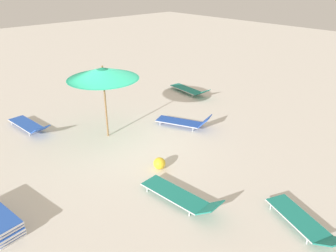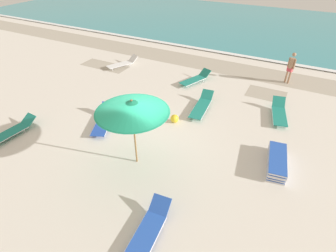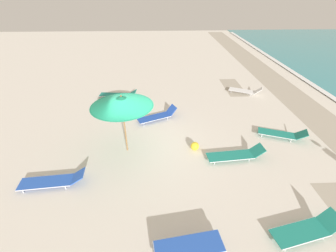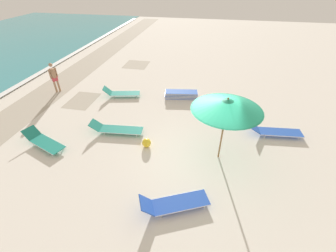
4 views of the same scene
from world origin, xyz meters
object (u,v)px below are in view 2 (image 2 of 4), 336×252
Objects in this scene: sun_lounger_mid_beach_solo at (279,113)px; sun_lounger_mid_beach_pair_a at (9,133)px; sun_lounger_near_water_right at (202,106)px; beach_ball at (175,119)px; sun_lounger_near_water_left at (123,63)px; lounger_stack at (277,161)px; sun_lounger_mid_beach_pair_b at (195,79)px; sun_lounger_under_umbrella at (147,233)px; sun_lounger_beside_umbrella at (104,120)px; beachgoer_wading_adult at (291,66)px; beach_umbrella at (132,107)px.

sun_lounger_mid_beach_solo is 11.81m from sun_lounger_mid_beach_pair_a.
sun_lounger_near_water_right reaches higher than beach_ball.
sun_lounger_near_water_right is at bearing 4.64° from sun_lounger_near_water_left.
sun_lounger_mid_beach_pair_b is at bearing 128.22° from lounger_stack.
sun_lounger_under_umbrella is 0.97× the size of sun_lounger_mid_beach_pair_a.
sun_lounger_beside_umbrella is 10.57m from beachgoer_wading_adult.
sun_lounger_near_water_right is 1.35× the size of beachgoer_wading_adult.
sun_lounger_near_water_left is 7.18m from beach_ball.
sun_lounger_mid_beach_solo is at bearing 89.01° from lounger_stack.
beach_umbrella is at bearing -139.00° from sun_lounger_mid_beach_solo.
sun_lounger_near_water_left is 7.01m from sun_lounger_near_water_right.
sun_lounger_near_water_right is at bearing 67.15° from beach_ball.
sun_lounger_mid_beach_pair_b is (4.83, 8.37, 0.01)m from sun_lounger_mid_beach_pair_a.
sun_lounger_near_water_right reaches higher than sun_lounger_under_umbrella.
sun_lounger_near_water_right is at bearing 47.03° from sun_lounger_mid_beach_pair_a.
beach_umbrella reaches higher than sun_lounger_beside_umbrella.
sun_lounger_mid_beach_pair_a is at bearing -61.92° from sun_lounger_near_water_left.
sun_lounger_near_water_right reaches higher than sun_lounger_mid_beach_pair_a.
lounger_stack is 0.81× the size of sun_lounger_mid_beach_pair_a.
sun_lounger_beside_umbrella reaches higher than sun_lounger_mid_beach_pair_b.
beachgoer_wading_adult reaches higher than sun_lounger_beside_umbrella.
sun_lounger_mid_beach_pair_a is (-10.10, -3.35, -0.00)m from lounger_stack.
sun_lounger_beside_umbrella reaches higher than sun_lounger_mid_beach_solo.
sun_lounger_mid_beach_solo is (4.15, 5.59, -2.14)m from beach_umbrella.
beachgoer_wading_adult is (6.59, 8.22, 0.78)m from sun_lounger_beside_umbrella.
sun_lounger_mid_beach_pair_a is (-9.67, -6.79, -0.01)m from sun_lounger_mid_beach_solo.
beach_ball is at bearing 88.50° from beach_umbrella.
lounger_stack is at bearing -17.95° from sun_lounger_beside_umbrella.
sun_lounger_mid_beach_solo reaches higher than sun_lounger_mid_beach_pair_b.
sun_lounger_mid_beach_solo is 0.88× the size of sun_lounger_mid_beach_pair_a.
beachgoer_wading_adult reaches higher than sun_lounger_near_water_right.
lounger_stack is at bearing -22.65° from sun_lounger_mid_beach_pair_b.
beachgoer_wading_adult reaches higher than sun_lounger_under_umbrella.
beachgoer_wading_adult reaches higher than beach_ball.
sun_lounger_near_water_left is at bearing 46.19° from beachgoer_wading_adult.
sun_lounger_under_umbrella is (1.93, -2.44, -2.16)m from beach_umbrella.
sun_lounger_near_water_left is (-3.16, 5.80, -0.00)m from sun_lounger_beside_umbrella.
beachgoer_wading_adult is at bearing 26.82° from sun_lounger_beside_umbrella.
sun_lounger_mid_beach_pair_a reaches higher than lounger_stack.
beachgoer_wading_adult is at bearing 74.96° from sun_lounger_under_umbrella.
sun_lounger_beside_umbrella is at bearing 134.94° from sun_lounger_under_umbrella.
sun_lounger_near_water_left reaches higher than beach_ball.
beachgoer_wading_adult is 7.72m from beach_ball.
sun_lounger_near_water_right and sun_lounger_mid_beach_pair_b have the same top height.
beach_umbrella is 1.09× the size of sun_lounger_mid_beach_pair_a.
sun_lounger_under_umbrella is at bearing -128.32° from lounger_stack.
sun_lounger_beside_umbrella is at bearing 178.29° from lounger_stack.
sun_lounger_near_water_right is 3.56m from sun_lounger_mid_beach_solo.
sun_lounger_near_water_left is 1.20× the size of beachgoer_wading_adult.
sun_lounger_mid_beach_pair_b reaches higher than sun_lounger_under_umbrella.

